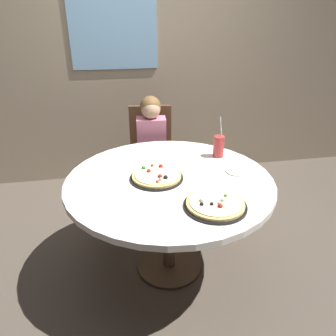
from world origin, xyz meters
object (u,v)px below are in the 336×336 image
Objects in this scene: dining_table at (169,189)px; pizza_veggie at (157,176)px; chair_wooden at (151,151)px; soda_cup at (219,146)px; diner_child at (152,163)px; pizza_cheese at (215,204)px; plate_small at (238,171)px.

dining_table is 0.13m from pizza_veggie.
chair_wooden reaches higher than dining_table.
chair_wooden is at bearing 84.69° from pizza_veggie.
dining_table is 4.42× the size of soda_cup.
diner_child is (-0.01, 0.82, -0.18)m from dining_table.
dining_table is 0.54m from soda_cup.
plate_small is at bearing 53.41° from pizza_cheese.
pizza_cheese is at bearing -82.62° from chair_wooden.
plate_small is (0.48, -0.98, 0.22)m from chair_wooden.
pizza_cheese is 0.71m from soda_cup.
soda_cup is (0.43, -0.53, 0.35)m from diner_child.
diner_child is 0.77m from soda_cup.
pizza_cheese reaches higher than dining_table.
diner_child reaches higher than pizza_veggie.
dining_table is 3.83× the size of pizza_cheese.
chair_wooden is at bearing 120.34° from soda_cup.
soda_cup is at bearing -50.84° from diner_child.
plate_small is (0.06, -0.27, -0.08)m from soda_cup.
pizza_cheese is (0.19, -1.20, 0.28)m from diner_child.
chair_wooden is at bearing 97.38° from pizza_cheese.
diner_child is 0.98m from plate_small.
soda_cup reaches higher than chair_wooden.
pizza_veggie is at bearing -151.60° from soda_cup.
chair_wooden reaches higher than pizza_cheese.
diner_child reaches higher than chair_wooden.
dining_table is 1.43× the size of chair_wooden.
soda_cup is at bearing 33.65° from dining_table.
pizza_veggie is (-0.09, -0.99, 0.24)m from chair_wooden.
soda_cup is (0.51, 0.28, 0.06)m from pizza_veggie.
chair_wooden is 0.19m from diner_child.
soda_cup is 0.29m from plate_small.
soda_cup is at bearing -59.66° from chair_wooden.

